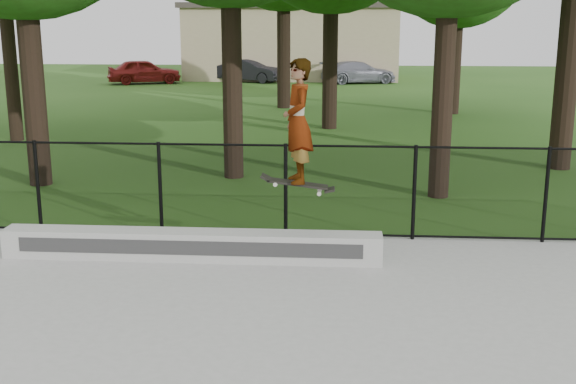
# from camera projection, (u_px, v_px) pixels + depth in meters

# --- Properties ---
(grind_ledge) EXTENTS (5.46, 0.40, 0.42)m
(grind_ledge) POSITION_uv_depth(u_px,v_px,m) (191.00, 245.00, 10.36)
(grind_ledge) COLOR #AFAFAA
(grind_ledge) RESTS_ON concrete_slab
(car_a) EXTENTS (4.16, 2.91, 1.32)m
(car_a) POSITION_uv_depth(u_px,v_px,m) (144.00, 71.00, 38.86)
(car_a) COLOR maroon
(car_a) RESTS_ON ground
(car_b) EXTENTS (3.66, 2.51, 1.24)m
(car_b) POSITION_uv_depth(u_px,v_px,m) (250.00, 71.00, 39.80)
(car_b) COLOR black
(car_b) RESTS_ON ground
(car_c) EXTENTS (4.06, 2.66, 1.18)m
(car_c) POSITION_uv_depth(u_px,v_px,m) (359.00, 72.00, 39.10)
(car_c) COLOR gray
(car_c) RESTS_ON ground
(skater_airborne) EXTENTS (0.84, 0.70, 1.82)m
(skater_airborne) POSITION_uv_depth(u_px,v_px,m) (298.00, 124.00, 9.71)
(skater_airborne) COLOR black
(skater_airborne) RESTS_ON ground
(chainlink_fence) EXTENTS (16.06, 0.06, 1.50)m
(chainlink_fence) POSITION_uv_depth(u_px,v_px,m) (286.00, 191.00, 11.31)
(chainlink_fence) COLOR black
(chainlink_fence) RESTS_ON concrete_slab
(distant_building) EXTENTS (12.40, 6.40, 4.30)m
(distant_building) POSITION_uv_depth(u_px,v_px,m) (292.00, 41.00, 42.26)
(distant_building) COLOR tan
(distant_building) RESTS_ON ground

